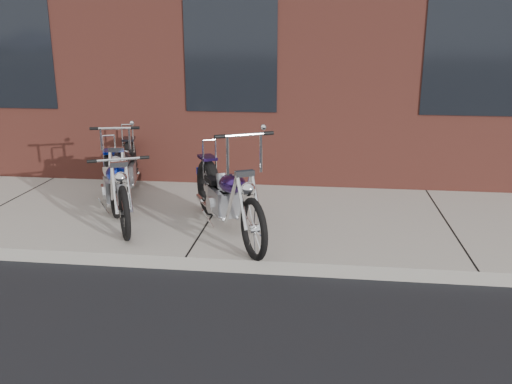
# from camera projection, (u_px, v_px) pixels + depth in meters

# --- Properties ---
(ground) EXTENTS (120.00, 120.00, 0.00)m
(ground) POSITION_uv_depth(u_px,v_px,m) (186.00, 270.00, 5.80)
(ground) COLOR black
(ground) RESTS_ON ground
(sidewalk) EXTENTS (22.00, 3.00, 0.15)m
(sidewalk) POSITION_uv_depth(u_px,v_px,m) (214.00, 219.00, 7.21)
(sidewalk) COLOR #A09890
(sidewalk) RESTS_ON ground
(chopper_purple) EXTENTS (1.21, 2.09, 1.30)m
(chopper_purple) POSITION_uv_depth(u_px,v_px,m) (227.00, 199.00, 6.37)
(chopper_purple) COLOR black
(chopper_purple) RESTS_ON sidewalk
(chopper_blue) EXTENTS (1.10, 2.04, 0.97)m
(chopper_blue) POSITION_uv_depth(u_px,v_px,m) (116.00, 188.00, 6.90)
(chopper_blue) COLOR black
(chopper_blue) RESTS_ON sidewalk
(chopper_third) EXTENTS (0.73, 2.21, 1.14)m
(chopper_third) POSITION_uv_depth(u_px,v_px,m) (124.00, 171.00, 7.72)
(chopper_third) COLOR black
(chopper_third) RESTS_ON sidewalk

